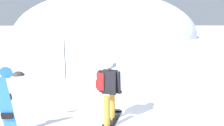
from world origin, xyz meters
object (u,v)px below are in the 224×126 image
at_px(snowboarder_main, 108,90).
at_px(piste_marker_near, 65,55).
at_px(spare_snowboard, 6,103).
at_px(rock_dark, 18,75).

height_order(snowboarder_main, piste_marker_near, piste_marker_near).
xyz_separation_m(snowboarder_main, spare_snowboard, (-2.29, -0.44, -0.10)).
height_order(spare_snowboard, piste_marker_near, piste_marker_near).
distance_m(snowboarder_main, piste_marker_near, 4.72).
distance_m(spare_snowboard, piste_marker_near, 4.85).
xyz_separation_m(snowboarder_main, piste_marker_near, (-1.77, 4.37, 0.21)).
relative_size(snowboarder_main, rock_dark, 3.02).
relative_size(spare_snowboard, piste_marker_near, 0.82).
xyz_separation_m(snowboarder_main, rock_dark, (-4.22, 5.14, -0.92)).
bearing_deg(snowboarder_main, piste_marker_near, 112.09).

